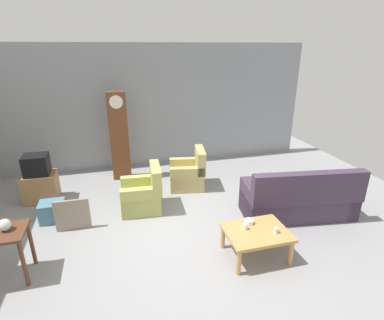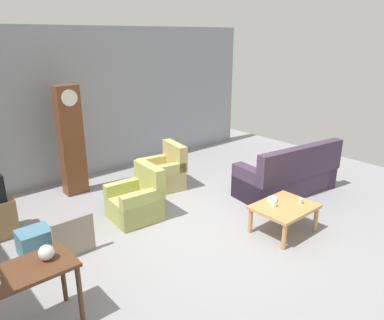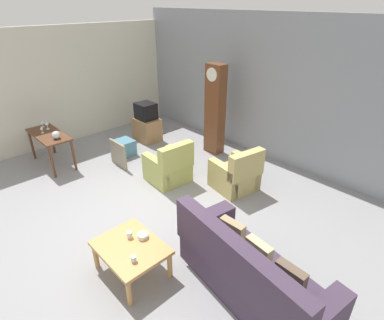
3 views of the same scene
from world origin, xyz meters
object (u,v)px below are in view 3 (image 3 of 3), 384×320
at_px(tv_crt, 146,111).
at_px(glass_dome_cloche, 56,135).
at_px(framed_picture_leaning, 118,154).
at_px(wine_glass_tall, 42,123).
at_px(wine_glass_mid, 47,124).
at_px(grandfather_clock, 215,110).
at_px(armchair_olive_near, 169,168).
at_px(storage_box_blue, 125,147).
at_px(coffee_table_wood, 131,250).
at_px(cup_blue_rimmed, 134,259).
at_px(armchair_olive_far, 236,175).
at_px(wine_glass_short, 42,129).
at_px(console_table_dark, 49,138).
at_px(couch_floral, 250,274).
at_px(cup_white_porcelain, 129,235).
at_px(tv_stand_cabinet, 147,129).
at_px(bowl_white_stacked, 143,236).

bearing_deg(tv_crt, glass_dome_cloche, -88.38).
distance_m(framed_picture_leaning, wine_glass_tall, 1.95).
bearing_deg(wine_glass_mid, grandfather_clock, 52.92).
bearing_deg(tv_crt, armchair_olive_near, -24.68).
height_order(armchair_olive_near, storage_box_blue, armchair_olive_near).
xyz_separation_m(coffee_table_wood, storage_box_blue, (-3.25, 1.95, -0.20)).
height_order(storage_box_blue, cup_blue_rimmed, cup_blue_rimmed).
height_order(armchair_olive_far, wine_glass_tall, wine_glass_tall).
distance_m(framed_picture_leaning, glass_dome_cloche, 1.35).
relative_size(armchair_olive_near, wine_glass_short, 5.48).
xyz_separation_m(tv_crt, framed_picture_leaning, (0.76, -1.36, -0.52)).
xyz_separation_m(cup_blue_rimmed, wine_glass_tall, (-4.68, 0.66, 0.37)).
bearing_deg(glass_dome_cloche, console_table_dark, -176.04).
bearing_deg(framed_picture_leaning, console_table_dark, -136.29).
xyz_separation_m(armchair_olive_far, cup_blue_rimmed, (0.65, -2.82, 0.19)).
distance_m(couch_floral, wine_glass_tall, 5.79).
bearing_deg(cup_white_porcelain, armchair_olive_far, 95.10).
bearing_deg(wine_glass_tall, coffee_table_wood, -6.99).
bearing_deg(storage_box_blue, wine_glass_tall, -129.69).
xyz_separation_m(storage_box_blue, cup_white_porcelain, (3.09, -1.86, 0.32)).
bearing_deg(wine_glass_tall, couch_floral, 3.27).
xyz_separation_m(armchair_olive_near, tv_crt, (-2.07, 0.95, 0.51)).
bearing_deg(wine_glass_tall, grandfather_clock, 50.73).
height_order(tv_crt, wine_glass_tall, tv_crt).
distance_m(tv_stand_cabinet, tv_crt, 0.51).
relative_size(cup_white_porcelain, bowl_white_stacked, 0.63).
xyz_separation_m(coffee_table_wood, wine_glass_mid, (-4.20, 0.57, 0.51)).
bearing_deg(cup_white_porcelain, wine_glass_mid, 173.23).
relative_size(armchair_olive_far, wine_glass_tall, 5.74).
bearing_deg(bowl_white_stacked, wine_glass_short, 177.58).
bearing_deg(coffee_table_wood, glass_dome_cloche, 171.91).
relative_size(wine_glass_mid, wine_glass_short, 1.25).
xyz_separation_m(console_table_dark, grandfather_clock, (2.06, 3.18, 0.43)).
xyz_separation_m(grandfather_clock, wine_glass_short, (-2.17, -3.26, -0.21)).
height_order(tv_crt, cup_blue_rimmed, tv_crt).
relative_size(armchair_olive_far, tv_stand_cabinet, 1.35).
bearing_deg(grandfather_clock, tv_stand_cabinet, -155.79).
bearing_deg(couch_floral, wine_glass_short, -174.93).
xyz_separation_m(grandfather_clock, storage_box_blue, (-1.37, -1.70, -0.89)).
distance_m(couch_floral, tv_crt, 5.35).
relative_size(tv_crt, glass_dome_cloche, 2.87).
height_order(wine_glass_mid, wine_glass_short, wine_glass_mid).
xyz_separation_m(wine_glass_tall, wine_glass_mid, (0.22, 0.03, 0.03)).
xyz_separation_m(tv_crt, wine_glass_tall, (-0.82, -2.34, 0.05)).
height_order(couch_floral, coffee_table_wood, couch_floral).
relative_size(couch_floral, cup_white_porcelain, 22.74).
height_order(armchair_olive_near, wine_glass_short, wine_glass_short).
distance_m(couch_floral, bowl_white_stacked, 1.51).
bearing_deg(tv_crt, coffee_table_wood, -38.67).
bearing_deg(storage_box_blue, armchair_olive_near, -0.77).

